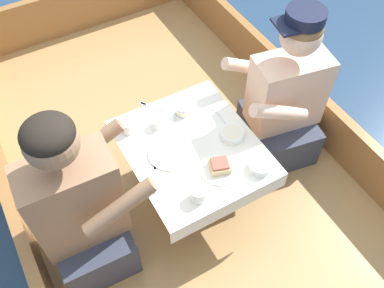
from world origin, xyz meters
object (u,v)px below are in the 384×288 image
Objects in this scene: person_port at (81,210)px; coffee_cup_starboard at (128,126)px; tin_can at (182,111)px; person_starboard at (284,101)px; sandwich at (220,166)px; coffee_cup_port at (157,123)px; coffee_cup_center at (199,194)px.

coffee_cup_starboard is at bearing 42.01° from person_port.
coffee_cup_starboard is 1.52× the size of tin_can.
person_starboard reaches higher than coffee_cup_starboard.
sandwich is (0.67, -0.13, 0.04)m from person_port.
person_port is 10.20× the size of coffee_cup_starboard.
sandwich is at bearing -57.78° from coffee_cup_starboard.
person_starboard is 10.89× the size of coffee_cup_port.
person_port is 0.60m from coffee_cup_port.
person_port is 0.74m from tin_can.
tin_can is at bearing -7.71° from coffee_cup_starboard.
person_port is 8.58× the size of sandwich.
coffee_cup_center is 1.59× the size of tin_can.
coffee_cup_starboard is 0.96× the size of coffee_cup_center.
coffee_cup_center reaches higher than tin_can.
sandwich is 1.81× the size of tin_can.
person_starboard is at bearing 23.34° from coffee_cup_center.
person_port reaches higher than sandwich.
person_starboard is 14.91× the size of tin_can.
coffee_cup_starboard is (-0.86, 0.21, 0.06)m from person_starboard.
sandwich is 0.41m from tin_can.
person_port is at bearing 157.00° from coffee_cup_center.
person_starboard is 9.40× the size of coffee_cup_center.
sandwich is at bearing 31.99° from person_starboard.
person_port reaches higher than coffee_cup_port.
sandwich is at bearing -70.84° from coffee_cup_port.
person_port is at bearing -140.23° from coffee_cup_starboard.
coffee_cup_starboard is at bearing 161.00° from coffee_cup_port.
coffee_cup_starboard is at bearing 172.29° from tin_can.
coffee_cup_center is (0.50, -0.21, 0.04)m from person_port.
coffee_cup_starboard is (-0.14, 0.05, 0.01)m from coffee_cup_port.
coffee_cup_port is 0.16m from tin_can.
coffee_cup_port is 0.86× the size of coffee_cup_center.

